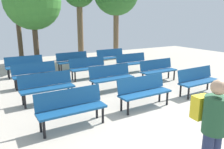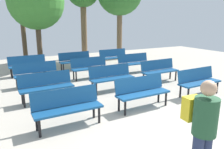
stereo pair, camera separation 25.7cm
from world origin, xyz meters
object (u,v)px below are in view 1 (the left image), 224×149
at_px(bench_r1_c1, 111,76).
at_px(bench_r3_c0, 25,65).
at_px(bench_r3_c1, 73,60).
at_px(bench_r2_c1, 88,66).
at_px(bench_r2_c0, 35,73).
at_px(bench_r0_c2, 198,79).
at_px(bench_r1_c0, 47,86).
at_px(tree_0, 20,40).
at_px(bench_r0_c0, 71,106).
at_px(bench_r3_c2, 111,56).
at_px(bench_r2_c2, 132,62).
at_px(bench_r1_c2, 158,69).
at_px(visitor_with_backpack, 212,126).
at_px(tree_1, 32,2).
at_px(bench_r0_c1, 144,90).

relative_size(bench_r1_c1, bench_r3_c0, 1.00).
bearing_deg(bench_r3_c1, bench_r2_c1, -91.56).
bearing_deg(bench_r2_c0, bench_r3_c1, 39.11).
distance_m(bench_r2_c0, bench_r2_c1, 2.21).
xyz_separation_m(bench_r2_c1, bench_r3_c1, (-0.01, 1.80, 0.00)).
bearing_deg(bench_r0_c2, bench_r1_c0, 156.99).
bearing_deg(tree_0, bench_r0_c0, -91.77).
relative_size(bench_r3_c0, tree_0, 0.62).
bearing_deg(bench_r2_c0, bench_r3_c2, 22.26).
relative_size(bench_r2_c1, bench_r2_c2, 1.00).
distance_m(bench_r2_c0, bench_r3_c1, 2.88).
height_order(bench_r1_c1, bench_r1_c2, same).
bearing_deg(bench_r1_c2, bench_r0_c0, -156.44).
height_order(bench_r2_c1, visitor_with_backpack, visitor_with_backpack).
distance_m(bench_r3_c2, tree_1, 4.80).
height_order(bench_r2_c0, bench_r3_c2, same).
bearing_deg(bench_r1_c1, tree_1, 103.93).
height_order(bench_r1_c2, bench_r3_c1, same).
bearing_deg(tree_0, bench_r1_c2, -59.91).
xyz_separation_m(bench_r1_c2, bench_r2_c0, (-4.43, 1.81, 0.00)).
bearing_deg(visitor_with_backpack, bench_r1_c1, -97.00).
height_order(bench_r0_c1, bench_r2_c1, same).
bearing_deg(bench_r3_c1, bench_r0_c1, -91.75).
bearing_deg(bench_r0_c1, bench_r0_c0, -178.58).
bearing_deg(bench_r2_c2, visitor_with_backpack, -116.11).
distance_m(bench_r1_c0, tree_0, 7.19).
height_order(bench_r1_c1, bench_r3_c2, same).
distance_m(bench_r0_c0, bench_r3_c1, 6.02).
distance_m(bench_r2_c1, visitor_with_backpack, 6.71).
bearing_deg(bench_r1_c0, tree_1, 79.88).
xyz_separation_m(bench_r1_c2, tree_1, (-3.61, 5.26, 2.80)).
height_order(bench_r1_c0, tree_0, tree_0).
bearing_deg(tree_1, bench_r3_c0, -118.18).
bearing_deg(tree_0, bench_r2_c0, -93.49).
distance_m(bench_r0_c2, bench_r2_c2, 3.70).
bearing_deg(bench_r3_c0, bench_r2_c0, -89.03).
bearing_deg(bench_r0_c1, bench_r2_c0, 120.49).
relative_size(bench_r1_c1, bench_r3_c2, 1.00).
bearing_deg(bench_r0_c1, bench_r1_c0, 140.24).
distance_m(bench_r0_c0, tree_1, 7.78).
bearing_deg(bench_r3_c0, tree_0, 83.17).
bearing_deg(bench_r3_c2, tree_0, 139.40).
bearing_deg(bench_r0_c0, bench_r1_c0, 91.76).
relative_size(bench_r1_c1, visitor_with_backpack, 0.97).
height_order(bench_r2_c0, bench_r2_c2, same).
height_order(bench_r2_c1, bench_r3_c0, same).
xyz_separation_m(bench_r3_c2, tree_0, (-4.08, 3.39, 0.79)).
bearing_deg(bench_r1_c2, bench_r2_c0, 157.38).
bearing_deg(visitor_with_backpack, bench_r2_c1, -93.30).
relative_size(bench_r1_c0, bench_r2_c1, 1.00).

